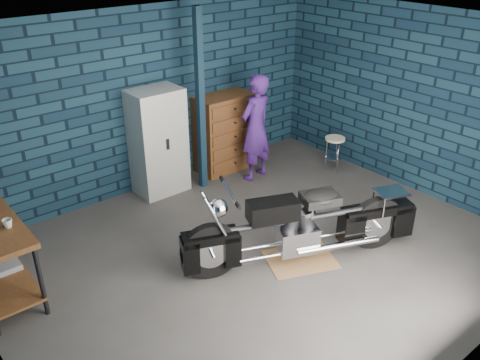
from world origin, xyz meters
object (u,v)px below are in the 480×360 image
at_px(person, 256,128).
at_px(motorcycle, 303,221).
at_px(storage_bin, 0,276).
at_px(tool_chest, 225,133).
at_px(locker, 158,142).
at_px(shop_stool, 334,154).

bearing_deg(person, motorcycle, 52.01).
distance_m(storage_bin, tool_chest, 3.99).
distance_m(motorcycle, locker, 2.66).
bearing_deg(locker, motorcycle, -82.49).
bearing_deg(storage_bin, locker, 17.49).
distance_m(storage_bin, locker, 2.83).
xyz_separation_m(person, storage_bin, (-4.03, -0.26, -0.71)).
bearing_deg(motorcycle, shop_stool, 55.55).
xyz_separation_m(locker, tool_chest, (1.24, 0.00, -0.17)).
xyz_separation_m(tool_chest, shop_stool, (1.32, -1.20, -0.34)).
xyz_separation_m(motorcycle, tool_chest, (0.89, 2.63, 0.08)).
bearing_deg(shop_stool, person, 151.21).
relative_size(locker, shop_stool, 2.74).
distance_m(motorcycle, shop_stool, 2.64).
bearing_deg(tool_chest, motorcycle, -108.80).
distance_m(motorcycle, tool_chest, 2.78).
relative_size(storage_bin, locker, 0.28).
bearing_deg(person, storage_bin, -7.16).
relative_size(storage_bin, shop_stool, 0.77).
bearing_deg(locker, tool_chest, 0.00).
bearing_deg(motorcycle, locker, 120.31).
distance_m(locker, shop_stool, 2.87).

